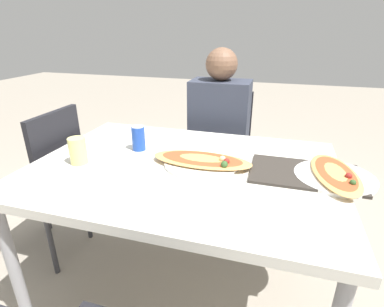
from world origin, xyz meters
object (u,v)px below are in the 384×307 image
object	(u,v)px
dining_table	(183,179)
drink_glass	(78,151)
chair_side_left	(48,179)
pizza_second	(335,175)
pizza_main	(202,161)
person_seated	(219,128)
soda_can	(138,138)
chair_far_seated	(221,150)

from	to	relation	value
dining_table	drink_glass	xyz separation A→B (m)	(-0.47, -0.11, 0.13)
chair_side_left	pizza_second	size ratio (longest dim) A/B	2.25
pizza_main	pizza_second	bearing A→B (deg)	2.22
pizza_second	person_seated	bearing A→B (deg)	133.67
person_seated	chair_side_left	bearing A→B (deg)	34.60
soda_can	drink_glass	size ratio (longest dim) A/B	1.02
dining_table	drink_glass	bearing A→B (deg)	-166.95
dining_table	chair_side_left	distance (m)	0.89
pizza_main	soda_can	bearing A→B (deg)	166.53
pizza_second	drink_glass	bearing A→B (deg)	-171.54
dining_table	pizza_main	distance (m)	0.12
chair_side_left	drink_glass	xyz separation A→B (m)	(0.40, -0.20, 0.30)
soda_can	pizza_second	distance (m)	0.92
chair_far_seated	pizza_main	world-z (taller)	chair_far_seated
person_seated	pizza_second	world-z (taller)	person_seated
dining_table	chair_far_seated	distance (m)	0.84
chair_far_seated	drink_glass	distance (m)	1.09
chair_side_left	pizza_second	distance (m)	1.53
pizza_main	soda_can	size ratio (longest dim) A/B	3.68
chair_side_left	pizza_second	world-z (taller)	chair_side_left
pizza_main	pizza_second	distance (m)	0.56
chair_far_seated	person_seated	distance (m)	0.23
chair_far_seated	chair_side_left	size ratio (longest dim) A/B	1.00
pizza_second	soda_can	bearing A→B (deg)	176.05
person_seated	dining_table	bearing A→B (deg)	88.27
chair_side_left	pizza_main	xyz separation A→B (m)	(0.95, -0.06, 0.26)
dining_table	person_seated	size ratio (longest dim) A/B	1.10
chair_side_left	pizza_main	distance (m)	0.99
drink_glass	pizza_second	xyz separation A→B (m)	(1.11, 0.16, -0.04)
chair_far_seated	drink_glass	world-z (taller)	chair_far_seated
dining_table	person_seated	xyz separation A→B (m)	(0.02, 0.71, 0.03)
chair_far_seated	pizza_second	size ratio (longest dim) A/B	2.25
chair_side_left	person_seated	size ratio (longest dim) A/B	0.76
person_seated	drink_glass	xyz separation A→B (m)	(-0.49, -0.81, 0.10)
chair_far_seated	pizza_second	bearing A→B (deg)	128.98
pizza_main	chair_side_left	bearing A→B (deg)	176.60
dining_table	person_seated	bearing A→B (deg)	88.27
dining_table	chair_far_seated	bearing A→B (deg)	88.51
drink_glass	pizza_second	size ratio (longest dim) A/B	0.29
soda_can	chair_far_seated	bearing A→B (deg)	67.08
dining_table	soda_can	bearing A→B (deg)	156.53
chair_side_left	drink_glass	bearing A→B (deg)	-116.41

